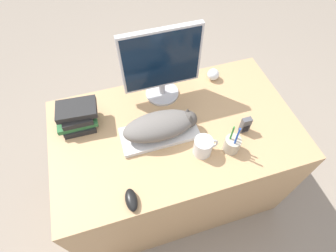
{
  "coord_description": "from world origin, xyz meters",
  "views": [
    {
      "loc": [
        -0.27,
        -0.36,
        1.94
      ],
      "look_at": [
        -0.05,
        0.38,
        0.84
      ],
      "focal_mm": 28.0,
      "sensor_mm": 36.0,
      "label": 1
    }
  ],
  "objects_px": {
    "baseball": "(213,74)",
    "book_stack": "(77,117)",
    "pen_cup": "(232,144)",
    "computer_mouse": "(131,200)",
    "cat": "(162,125)",
    "coffee_mug": "(203,146)",
    "keyboard": "(159,133)",
    "phone": "(245,125)",
    "monitor": "(162,63)"
  },
  "relations": [
    {
      "from": "phone",
      "to": "pen_cup",
      "type": "bearing_deg",
      "value": -143.48
    },
    {
      "from": "monitor",
      "to": "pen_cup",
      "type": "height_order",
      "value": "monitor"
    },
    {
      "from": "phone",
      "to": "monitor",
      "type": "bearing_deg",
      "value": 132.06
    },
    {
      "from": "keyboard",
      "to": "phone",
      "type": "bearing_deg",
      "value": -13.53
    },
    {
      "from": "computer_mouse",
      "to": "baseball",
      "type": "height_order",
      "value": "baseball"
    },
    {
      "from": "computer_mouse",
      "to": "coffee_mug",
      "type": "relative_size",
      "value": 0.85
    },
    {
      "from": "baseball",
      "to": "phone",
      "type": "xyz_separation_m",
      "value": [
        0.01,
        -0.41,
        0.01
      ]
    },
    {
      "from": "monitor",
      "to": "coffee_mug",
      "type": "bearing_deg",
      "value": -79.2
    },
    {
      "from": "pen_cup",
      "to": "cat",
      "type": "bearing_deg",
      "value": 148.35
    },
    {
      "from": "coffee_mug",
      "to": "book_stack",
      "type": "distance_m",
      "value": 0.68
    },
    {
      "from": "baseball",
      "to": "book_stack",
      "type": "height_order",
      "value": "book_stack"
    },
    {
      "from": "pen_cup",
      "to": "book_stack",
      "type": "xyz_separation_m",
      "value": [
        -0.72,
        0.38,
        0.02
      ]
    },
    {
      "from": "monitor",
      "to": "computer_mouse",
      "type": "height_order",
      "value": "monitor"
    },
    {
      "from": "coffee_mug",
      "to": "book_stack",
      "type": "bearing_deg",
      "value": 148.07
    },
    {
      "from": "keyboard",
      "to": "baseball",
      "type": "xyz_separation_m",
      "value": [
        0.43,
        0.31,
        0.02
      ]
    },
    {
      "from": "coffee_mug",
      "to": "phone",
      "type": "xyz_separation_m",
      "value": [
        0.26,
        0.06,
        -0.0
      ]
    },
    {
      "from": "book_stack",
      "to": "monitor",
      "type": "bearing_deg",
      "value": 8.99
    },
    {
      "from": "keyboard",
      "to": "pen_cup",
      "type": "bearing_deg",
      "value": -30.34
    },
    {
      "from": "cat",
      "to": "pen_cup",
      "type": "distance_m",
      "value": 0.36
    },
    {
      "from": "keyboard",
      "to": "coffee_mug",
      "type": "xyz_separation_m",
      "value": [
        0.18,
        -0.16,
        0.04
      ]
    },
    {
      "from": "cat",
      "to": "monitor",
      "type": "relative_size",
      "value": 0.88
    },
    {
      "from": "keyboard",
      "to": "baseball",
      "type": "distance_m",
      "value": 0.53
    },
    {
      "from": "keyboard",
      "to": "book_stack",
      "type": "height_order",
      "value": "book_stack"
    },
    {
      "from": "cat",
      "to": "coffee_mug",
      "type": "height_order",
      "value": "cat"
    },
    {
      "from": "keyboard",
      "to": "coffee_mug",
      "type": "relative_size",
      "value": 3.2
    },
    {
      "from": "keyboard",
      "to": "pen_cup",
      "type": "xyz_separation_m",
      "value": [
        0.32,
        -0.19,
        0.04
      ]
    },
    {
      "from": "baseball",
      "to": "phone",
      "type": "distance_m",
      "value": 0.41
    },
    {
      "from": "coffee_mug",
      "to": "monitor",
      "type": "bearing_deg",
      "value": 100.8
    },
    {
      "from": "coffee_mug",
      "to": "book_stack",
      "type": "relative_size",
      "value": 0.56
    },
    {
      "from": "computer_mouse",
      "to": "pen_cup",
      "type": "xyz_separation_m",
      "value": [
        0.54,
        0.12,
        0.03
      ]
    },
    {
      "from": "monitor",
      "to": "phone",
      "type": "distance_m",
      "value": 0.54
    },
    {
      "from": "pen_cup",
      "to": "baseball",
      "type": "relative_size",
      "value": 2.9
    },
    {
      "from": "keyboard",
      "to": "cat",
      "type": "xyz_separation_m",
      "value": [
        0.02,
        0.0,
        0.07
      ]
    },
    {
      "from": "phone",
      "to": "cat",
      "type": "bearing_deg",
      "value": 165.97
    },
    {
      "from": "monitor",
      "to": "computer_mouse",
      "type": "xyz_separation_m",
      "value": [
        -0.32,
        -0.58,
        -0.22
      ]
    },
    {
      "from": "computer_mouse",
      "to": "coffee_mug",
      "type": "bearing_deg",
      "value": 20.33
    },
    {
      "from": "keyboard",
      "to": "cat",
      "type": "distance_m",
      "value": 0.07
    },
    {
      "from": "monitor",
      "to": "baseball",
      "type": "relative_size",
      "value": 6.18
    },
    {
      "from": "keyboard",
      "to": "monitor",
      "type": "relative_size",
      "value": 0.92
    },
    {
      "from": "cat",
      "to": "phone",
      "type": "height_order",
      "value": "cat"
    },
    {
      "from": "pen_cup",
      "to": "phone",
      "type": "bearing_deg",
      "value": 36.52
    },
    {
      "from": "cat",
      "to": "baseball",
      "type": "xyz_separation_m",
      "value": [
        0.41,
        0.31,
        -0.04
      ]
    },
    {
      "from": "monitor",
      "to": "computer_mouse",
      "type": "bearing_deg",
      "value": -118.45
    },
    {
      "from": "keyboard",
      "to": "cat",
      "type": "height_order",
      "value": "cat"
    },
    {
      "from": "monitor",
      "to": "coffee_mug",
      "type": "xyz_separation_m",
      "value": [
        0.08,
        -0.43,
        -0.19
      ]
    },
    {
      "from": "cat",
      "to": "phone",
      "type": "distance_m",
      "value": 0.43
    },
    {
      "from": "pen_cup",
      "to": "computer_mouse",
      "type": "bearing_deg",
      "value": -167.36
    },
    {
      "from": "keyboard",
      "to": "computer_mouse",
      "type": "height_order",
      "value": "computer_mouse"
    },
    {
      "from": "coffee_mug",
      "to": "pen_cup",
      "type": "xyz_separation_m",
      "value": [
        0.14,
        -0.03,
        -0.0
      ]
    },
    {
      "from": "cat",
      "to": "phone",
      "type": "relative_size",
      "value": 3.87
    }
  ]
}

